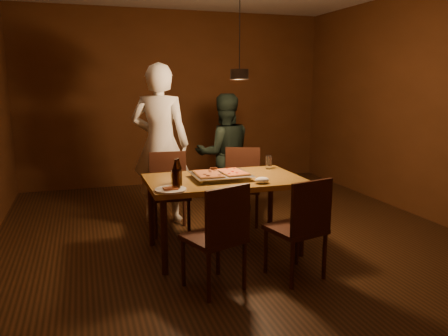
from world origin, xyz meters
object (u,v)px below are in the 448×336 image
object	(u,v)px
pizza_tray	(221,176)
diner_white	(160,144)
chair_far_right	(242,178)
chair_near_left	(220,228)
chair_near_right	(302,220)
beer_bottle_a	(176,175)
chair_far_left	(169,184)
pendant_lamp	(239,73)
plate_slice	(171,190)
dining_table	(224,185)
beer_bottle_b	(178,173)
diner_dark	(224,154)

from	to	relation	value
pizza_tray	diner_white	bearing A→B (deg)	111.77
chair_far_right	chair_near_left	world-z (taller)	same
chair_near_right	diner_white	size ratio (longest dim) A/B	0.27
chair_near_left	chair_near_right	world-z (taller)	same
chair_far_right	beer_bottle_a	size ratio (longest dim) A/B	2.02
chair_near_left	beer_bottle_a	bearing A→B (deg)	95.31
chair_far_left	chair_near_right	distance (m)	1.82
chair_near_right	beer_bottle_a	xyz separation A→B (m)	(-0.97, 0.51, 0.35)
pizza_tray	pendant_lamp	bearing A→B (deg)	39.25
chair_near_right	plate_slice	size ratio (longest dim) A/B	1.84
pizza_tray	beer_bottle_a	distance (m)	0.60
dining_table	chair_far_left	bearing A→B (deg)	116.97
chair_far_left	diner_white	bearing A→B (deg)	-82.41
pendant_lamp	chair_near_left	bearing A→B (deg)	-117.60
chair_near_left	pendant_lamp	world-z (taller)	pendant_lamp
beer_bottle_b	pizza_tray	bearing A→B (deg)	22.68
chair_near_left	dining_table	bearing A→B (deg)	49.88
dining_table	pizza_tray	bearing A→B (deg)	-157.86
dining_table	diner_white	distance (m)	1.28
beer_bottle_b	diner_white	size ratio (longest dim) A/B	0.14
beer_bottle_a	beer_bottle_b	xyz separation A→B (m)	(0.04, 0.11, -0.01)
chair_near_left	beer_bottle_a	size ratio (longest dim) A/B	1.98
chair_far_left	plate_slice	xyz separation A→B (m)	(-0.20, -1.12, 0.22)
plate_slice	chair_near_left	bearing A→B (deg)	-59.01
beer_bottle_a	diner_dark	world-z (taller)	diner_dark
pizza_tray	pendant_lamp	world-z (taller)	pendant_lamp
chair_far_left	chair_far_right	distance (m)	0.90
chair_far_left	beer_bottle_a	bearing A→B (deg)	87.35
beer_bottle_a	pendant_lamp	distance (m)	1.25
chair_near_right	diner_white	world-z (taller)	diner_white
beer_bottle_b	diner_dark	distance (m)	1.76
dining_table	diner_white	bearing A→B (deg)	109.52
chair_far_right	pizza_tray	size ratio (longest dim) A/B	1.00
diner_dark	diner_white	bearing A→B (deg)	11.19
chair_far_left	diner_dark	world-z (taller)	diner_dark
chair_far_left	chair_near_left	size ratio (longest dim) A/B	0.90
plate_slice	pendant_lamp	distance (m)	1.38
diner_white	chair_near_left	bearing A→B (deg)	117.34
beer_bottle_a	pendant_lamp	size ratio (longest dim) A/B	0.25
dining_table	beer_bottle_a	xyz separation A→B (m)	(-0.54, -0.32, 0.21)
beer_bottle_a	dining_table	bearing A→B (deg)	30.69
chair_near_right	plate_slice	distance (m)	1.16
plate_slice	diner_white	bearing A→B (deg)	83.22
beer_bottle_b	chair_far_left	bearing A→B (deg)	84.12
chair_near_left	pizza_tray	world-z (taller)	chair_near_left
chair_far_right	pizza_tray	distance (m)	1.04
chair_far_right	chair_near_left	distance (m)	1.85
chair_far_left	beer_bottle_b	world-z (taller)	beer_bottle_b
beer_bottle_a	beer_bottle_b	distance (m)	0.12
beer_bottle_b	plate_slice	distance (m)	0.20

